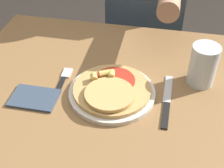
# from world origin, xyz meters

# --- Properties ---
(dining_table) EXTENTS (0.90, 0.76, 0.75)m
(dining_table) POSITION_xyz_m (0.00, 0.00, 0.61)
(dining_table) COLOR olive
(dining_table) RESTS_ON ground_plane
(plate) EXTENTS (0.25, 0.25, 0.01)m
(plate) POSITION_xyz_m (0.03, -0.02, 0.76)
(plate) COLOR silver
(plate) RESTS_ON dining_table
(pizza) EXTENTS (0.22, 0.22, 0.04)m
(pizza) POSITION_xyz_m (0.03, -0.03, 0.78)
(pizza) COLOR tan
(pizza) RESTS_ON plate
(fork) EXTENTS (0.03, 0.18, 0.00)m
(fork) POSITION_xyz_m (-0.13, -0.00, 0.75)
(fork) COLOR black
(fork) RESTS_ON dining_table
(knife) EXTENTS (0.02, 0.22, 0.00)m
(knife) POSITION_xyz_m (0.19, -0.02, 0.75)
(knife) COLOR black
(knife) RESTS_ON dining_table
(drinking_glass) EXTENTS (0.08, 0.08, 0.13)m
(drinking_glass) POSITION_xyz_m (0.28, 0.09, 0.82)
(drinking_glass) COLOR silver
(drinking_glass) RESTS_ON dining_table
(napkin) EXTENTS (0.13, 0.09, 0.01)m
(napkin) POSITION_xyz_m (-0.18, -0.08, 0.76)
(napkin) COLOR #38475B
(napkin) RESTS_ON dining_table
(person_diner) EXTENTS (0.32, 0.52, 1.27)m
(person_diner) POSITION_xyz_m (0.07, 0.58, 0.74)
(person_diner) COLOR #2D2D38
(person_diner) RESTS_ON ground_plane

